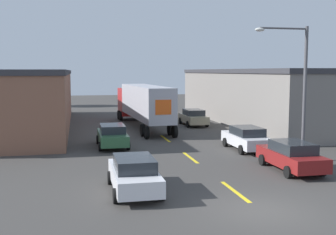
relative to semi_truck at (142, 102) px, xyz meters
The scene contains 11 objects.
ground_plane 25.03m from the semi_truck, 88.34° to the right, with size 160.00×160.00×0.00m, color #3D3A38.
road_centerline 14.97m from the semi_truck, 87.21° to the right, with size 0.20×18.40×0.01m.
warehouse_left 11.65m from the semi_truck, 168.79° to the left, with size 9.43×28.50×5.42m.
warehouse_right 13.33m from the semi_truck, ahead, with size 10.24×28.73×5.52m.
semi_truck is the anchor object (origin of this frame).
parked_car_left_far 10.73m from the semi_truck, 110.20° to the right, with size 2.10×4.79×1.58m.
parked_car_right_mid 14.13m from the semi_truck, 68.68° to the right, with size 2.10×4.79×1.58m.
parked_car_right_near 19.92m from the semi_truck, 75.10° to the right, with size 2.10×4.79×1.58m.
parked_car_left_near 21.77m from the semi_truck, 99.72° to the right, with size 2.10×4.79×1.58m.
parked_car_right_far 5.35m from the semi_truck, ahead, with size 2.10×4.79×1.58m.
street_lamp 18.47m from the semi_truck, 69.10° to the right, with size 3.28×0.32×7.88m.
Camera 1 is at (-6.76, -14.52, 5.31)m, focal length 45.00 mm.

